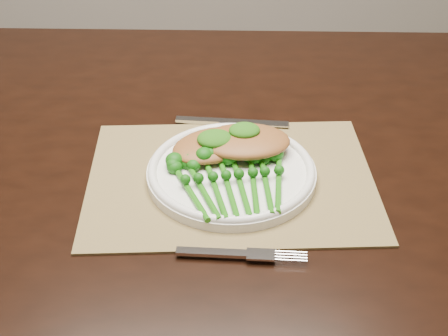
{
  "coord_description": "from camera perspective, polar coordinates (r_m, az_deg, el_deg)",
  "views": [
    {
      "loc": [
        0.11,
        -0.79,
        1.3
      ],
      "look_at": [
        0.16,
        -0.07,
        0.78
      ],
      "focal_mm": 50.0,
      "sensor_mm": 36.0,
      "label": 1
    }
  ],
  "objects": [
    {
      "name": "dinner_plate",
      "position": [
        0.91,
        0.68,
        -0.29
      ],
      "size": [
        0.25,
        0.25,
        0.02
      ],
      "color": "white",
      "rests_on": "placemat"
    },
    {
      "name": "pesto_dollop_left",
      "position": [
        0.92,
        -0.83,
        2.68
      ],
      "size": [
        0.05,
        0.05,
        0.02
      ],
      "primitive_type": "ellipsoid",
      "color": "#174C0A",
      "rests_on": "chicken_fillet_left"
    },
    {
      "name": "chicken_fillet_right",
      "position": [
        0.93,
        1.92,
        2.47
      ],
      "size": [
        0.14,
        0.1,
        0.03
      ],
      "primitive_type": "ellipsoid",
      "rotation": [
        0.0,
        0.0,
        -0.03
      ],
      "color": "#935A2A",
      "rests_on": "dinner_plate"
    },
    {
      "name": "fork",
      "position": [
        0.79,
        2.39,
        -7.89
      ],
      "size": [
        0.17,
        0.04,
        0.01
      ],
      "rotation": [
        0.0,
        0.0,
        -0.13
      ],
      "color": "silver",
      "rests_on": "placemat"
    },
    {
      "name": "placemat",
      "position": [
        0.92,
        0.63,
        -1.02
      ],
      "size": [
        0.43,
        0.32,
        0.0
      ],
      "primitive_type": "cube",
      "rotation": [
        0.0,
        0.0,
        -0.03
      ],
      "color": "olive",
      "rests_on": "dining_table"
    },
    {
      "name": "knife",
      "position": [
        1.04,
        -0.28,
        4.28
      ],
      "size": [
        0.19,
        0.04,
        0.01
      ],
      "rotation": [
        0.0,
        0.0,
        -0.16
      ],
      "color": "silver",
      "rests_on": "placemat"
    },
    {
      "name": "dining_table",
      "position": [
        1.24,
        -2.46,
        -12.26
      ],
      "size": [
        1.68,
        1.04,
        0.75
      ],
      "rotation": [
        0.0,
        0.0,
        -0.09
      ],
      "color": "black",
      "rests_on": "ground"
    },
    {
      "name": "chicken_fillet_left",
      "position": [
        0.94,
        -1.09,
        2.08
      ],
      "size": [
        0.15,
        0.13,
        0.03
      ],
      "primitive_type": "ellipsoid",
      "rotation": [
        0.0,
        0.0,
        0.43
      ],
      "color": "#935A2A",
      "rests_on": "dinner_plate"
    },
    {
      "name": "broccolini_bundle",
      "position": [
        0.86,
        1.01,
        -1.82
      ],
      "size": [
        0.16,
        0.18,
        0.04
      ],
      "rotation": [
        0.0,
        0.0,
        0.1
      ],
      "color": "#1B670D",
      "rests_on": "dinner_plate"
    },
    {
      "name": "pesto_dollop_right",
      "position": [
        0.93,
        1.88,
        3.46
      ],
      "size": [
        0.05,
        0.04,
        0.02
      ],
      "primitive_type": "ellipsoid",
      "color": "#174C0A",
      "rests_on": "chicken_fillet_right"
    }
  ]
}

